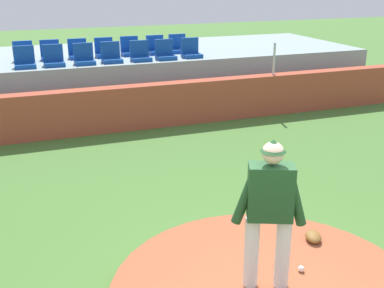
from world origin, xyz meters
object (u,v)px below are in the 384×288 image
at_px(stadium_chair_1, 54,59).
at_px(stadium_chair_13, 178,47).
at_px(stadium_chair_4, 140,54).
at_px(stadium_chair_8, 51,54).
at_px(stadium_chair_7, 24,55).
at_px(fielding_glove, 313,237).
at_px(pitcher, 270,205).
at_px(stadium_chair_12, 156,48).
at_px(baseball, 301,269).
at_px(stadium_chair_0, 25,61).
at_px(stadium_chair_2, 84,58).
at_px(stadium_chair_3, 111,56).
at_px(stadium_chair_10, 105,51).
at_px(stadium_chair_9, 78,52).
at_px(stadium_chair_5, 165,53).
at_px(stadium_chair_6, 191,51).

relative_size(stadium_chair_1, stadium_chair_13, 1.00).
relative_size(stadium_chair_4, stadium_chair_8, 1.00).
bearing_deg(stadium_chair_7, fielding_glove, 110.47).
height_order(pitcher, stadium_chair_1, pitcher).
bearing_deg(stadium_chair_1, stadium_chair_7, -53.86).
xyz_separation_m(stadium_chair_1, stadium_chair_7, (-0.66, 0.90, 0.00)).
bearing_deg(stadium_chair_12, baseball, 84.30).
height_order(stadium_chair_0, stadium_chair_2, same).
height_order(fielding_glove, stadium_chair_3, stadium_chair_3).
xyz_separation_m(stadium_chair_4, stadium_chair_8, (-2.14, 0.93, 0.00)).
height_order(stadium_chair_2, stadium_chair_10, same).
bearing_deg(stadium_chair_13, stadium_chair_12, 2.74).
bearing_deg(baseball, stadium_chair_12, 84.30).
bearing_deg(stadium_chair_4, pitcher, 84.86).
distance_m(baseball, fielding_glove, 0.76).
bearing_deg(stadium_chair_9, stadium_chair_0, 32.89).
relative_size(baseball, stadium_chair_5, 0.15).
xyz_separation_m(stadium_chair_5, stadium_chair_7, (-3.47, 0.94, 0.00)).
bearing_deg(stadium_chair_4, stadium_chair_6, -178.04).
bearing_deg(pitcher, stadium_chair_3, 113.57).
relative_size(baseball, stadium_chair_1, 0.15).
height_order(stadium_chair_2, stadium_chair_9, same).
bearing_deg(stadium_chair_10, pitcher, 90.12).
distance_m(stadium_chair_4, stadium_chair_6, 1.40).
relative_size(stadium_chair_10, stadium_chair_13, 1.00).
bearing_deg(stadium_chair_10, stadium_chair_2, 52.94).
xyz_separation_m(pitcher, stadium_chair_8, (-1.41, 9.01, 0.33)).
bearing_deg(stadium_chair_4, stadium_chair_13, -145.26).
xyz_separation_m(stadium_chair_4, stadium_chair_7, (-2.80, 0.93, 0.00)).
xyz_separation_m(stadium_chair_2, stadium_chair_12, (2.10, 0.90, 0.00)).
xyz_separation_m(pitcher, stadium_chair_1, (-1.42, 8.11, 0.33)).
bearing_deg(stadium_chair_9, stadium_chair_12, 179.77).
bearing_deg(stadium_chair_12, stadium_chair_7, -0.46).
distance_m(fielding_glove, stadium_chair_4, 7.57).
bearing_deg(pitcher, stadium_chair_8, 122.38).
distance_m(stadium_chair_0, stadium_chair_8, 1.13).
xyz_separation_m(stadium_chair_6, stadium_chair_13, (-0.05, 0.89, 0.00)).
bearing_deg(stadium_chair_3, stadium_chair_9, -51.52).
relative_size(stadium_chair_1, stadium_chair_3, 1.00).
bearing_deg(stadium_chair_2, stadium_chair_0, -0.75).
bearing_deg(stadium_chair_1, stadium_chair_2, 178.08).
bearing_deg(stadium_chair_7, baseball, 106.22).
height_order(stadium_chair_1, stadium_chair_8, same).
bearing_deg(stadium_chair_6, stadium_chair_3, 0.46).
height_order(stadium_chair_0, stadium_chair_4, same).
distance_m(stadium_chair_6, stadium_chair_10, 2.31).
distance_m(pitcher, baseball, 1.10).
bearing_deg(stadium_chair_10, stadium_chair_6, 158.29).
distance_m(stadium_chair_0, stadium_chair_6, 4.21).
distance_m(stadium_chair_8, stadium_chair_12, 2.82).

